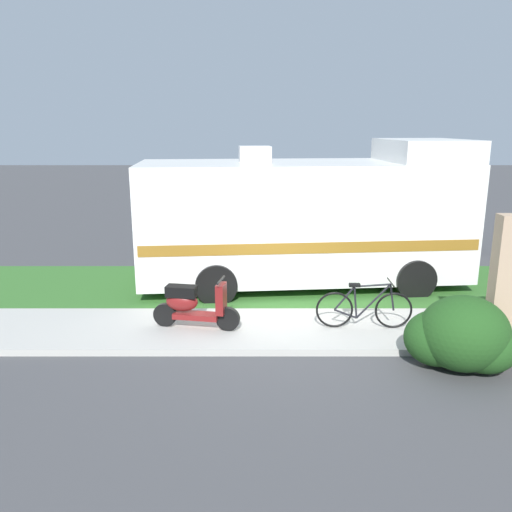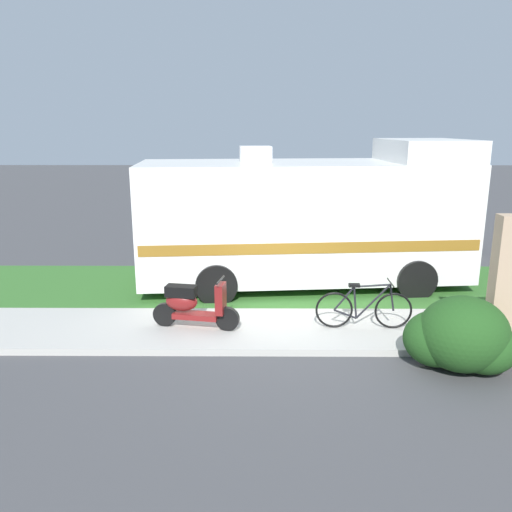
% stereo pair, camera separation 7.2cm
% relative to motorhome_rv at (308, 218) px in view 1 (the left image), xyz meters
% --- Properties ---
extents(ground_plane, '(80.00, 80.00, 0.00)m').
position_rel_motorhome_rv_xyz_m(ground_plane, '(-0.95, -1.80, -1.63)').
color(ground_plane, '#424244').
extents(sidewalk, '(24.00, 2.00, 0.12)m').
position_rel_motorhome_rv_xyz_m(sidewalk, '(-0.95, -3.00, -1.57)').
color(sidewalk, '#ADAAA3').
rests_on(sidewalk, ground).
extents(grass_strip, '(24.00, 3.40, 0.08)m').
position_rel_motorhome_rv_xyz_m(grass_strip, '(-0.95, -0.30, -1.59)').
color(grass_strip, '#336628').
rests_on(grass_strip, ground).
extents(motorhome_rv, '(7.70, 3.25, 3.44)m').
position_rel_motorhome_rv_xyz_m(motorhome_rv, '(0.00, 0.00, 0.00)').
color(motorhome_rv, silver).
rests_on(motorhome_rv, ground).
extents(scooter, '(1.63, 0.58, 0.97)m').
position_rel_motorhome_rv_xyz_m(scooter, '(-2.37, -3.04, -1.06)').
color(scooter, black).
rests_on(scooter, ground).
extents(bicycle, '(1.77, 0.52, 0.90)m').
position_rel_motorhome_rv_xyz_m(bicycle, '(0.77, -3.03, -1.13)').
color(bicycle, black).
rests_on(bicycle, ground).
extents(pickup_truck_near, '(5.15, 2.30, 1.77)m').
position_rel_motorhome_rv_xyz_m(pickup_truck_near, '(3.47, 3.84, -0.69)').
color(pickup_truck_near, silver).
rests_on(pickup_truck_near, ground).
extents(bush_by_porch, '(1.68, 1.26, 1.19)m').
position_rel_motorhome_rv_xyz_m(bush_by_porch, '(1.99, -4.49, -1.07)').
color(bush_by_porch, '#1E4719').
rests_on(bush_by_porch, ground).
extents(bottle_green, '(0.07, 0.07, 0.25)m').
position_rel_motorhome_rv_xyz_m(bottle_green, '(3.12, -2.60, -1.41)').
color(bottle_green, navy).
rests_on(bottle_green, ground).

